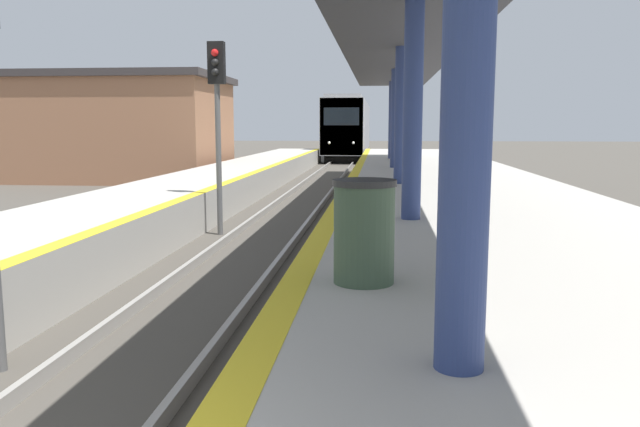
% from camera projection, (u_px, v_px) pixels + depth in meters
% --- Properties ---
extents(train, '(2.77, 20.62, 4.44)m').
position_uv_depth(train, '(349.00, 128.00, 49.05)').
color(train, black).
rests_on(train, ground).
extents(signal_mid, '(0.36, 0.31, 4.23)m').
position_uv_depth(signal_mid, '(217.00, 101.00, 13.61)').
color(signal_mid, '#595959').
rests_on(signal_mid, ground).
extents(station_canopy, '(3.21, 31.88, 3.73)m').
position_uv_depth(station_canopy, '(402.00, 48.00, 16.00)').
color(station_canopy, navy).
rests_on(station_canopy, platform_right).
extents(trash_bin, '(0.62, 0.62, 1.00)m').
position_uv_depth(trash_bin, '(364.00, 231.00, 6.00)').
color(trash_bin, '#384C38').
rests_on(trash_bin, platform_right).
extents(station_building, '(9.29, 6.87, 4.70)m').
position_uv_depth(station_building, '(122.00, 127.00, 28.34)').
color(station_building, '#9E6B4C').
rests_on(station_building, ground).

